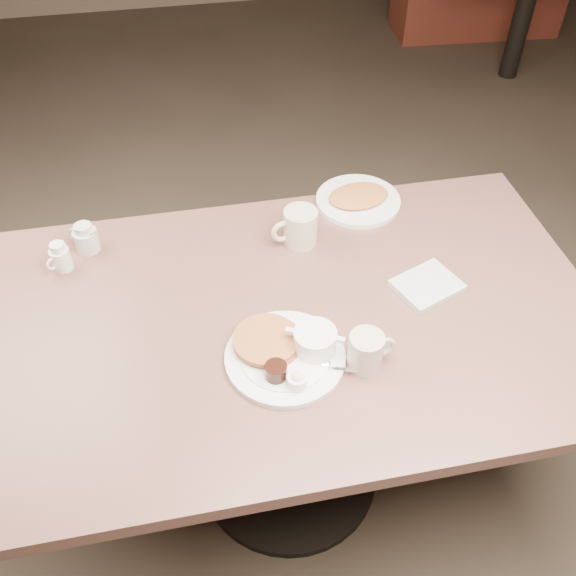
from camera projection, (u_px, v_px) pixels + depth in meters
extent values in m
cube|color=#4C3F33|center=(289.00, 472.00, 2.01)|extent=(7.00, 8.00, 0.02)
cube|color=#84564C|center=(290.00, 320.00, 1.49)|extent=(1.50, 0.90, 0.04)
cylinder|color=black|center=(289.00, 405.00, 1.74)|extent=(0.14, 0.14, 0.69)
cylinder|color=black|center=(289.00, 469.00, 1.99)|extent=(0.56, 0.56, 0.03)
cylinder|color=white|center=(285.00, 357.00, 1.37)|extent=(0.36, 0.36, 0.01)
cylinder|color=white|center=(285.00, 355.00, 1.37)|extent=(0.27, 0.27, 0.00)
cylinder|color=#BC6C37|center=(269.00, 342.00, 1.39)|extent=(0.20, 0.20, 0.01)
cylinder|color=#BC6C37|center=(266.00, 340.00, 1.37)|extent=(0.20, 0.20, 0.01)
cylinder|color=white|center=(315.00, 341.00, 1.36)|extent=(0.13, 0.13, 0.05)
cube|color=white|center=(290.00, 331.00, 1.36)|extent=(0.02, 0.02, 0.01)
cube|color=white|center=(340.00, 340.00, 1.34)|extent=(0.02, 0.02, 0.01)
ellipsoid|color=white|center=(310.00, 334.00, 1.36)|extent=(0.06, 0.06, 0.03)
ellipsoid|color=white|center=(321.00, 340.00, 1.35)|extent=(0.05, 0.05, 0.02)
cylinder|color=black|center=(276.00, 372.00, 1.31)|extent=(0.06, 0.06, 0.04)
cylinder|color=white|center=(297.00, 381.00, 1.30)|extent=(0.06, 0.06, 0.03)
ellipsoid|color=#FFECC5|center=(297.00, 377.00, 1.29)|extent=(0.04, 0.04, 0.02)
cube|color=white|center=(347.00, 370.00, 1.34)|extent=(0.10, 0.04, 0.00)
ellipsoid|color=white|center=(323.00, 362.00, 1.35)|extent=(0.04, 0.03, 0.01)
cylinder|color=beige|center=(366.00, 351.00, 1.34)|extent=(0.08, 0.08, 0.09)
cylinder|color=black|center=(367.00, 339.00, 1.31)|extent=(0.07, 0.07, 0.01)
torus|color=beige|center=(384.00, 347.00, 1.34)|extent=(0.06, 0.02, 0.05)
cube|color=silver|center=(427.00, 286.00, 1.53)|extent=(0.19, 0.17, 0.02)
cylinder|color=beige|center=(300.00, 227.00, 1.63)|extent=(0.10, 0.10, 0.10)
torus|color=beige|center=(283.00, 231.00, 1.61)|extent=(0.07, 0.03, 0.07)
cylinder|color=white|center=(61.00, 259.00, 1.57)|extent=(0.07, 0.07, 0.06)
cylinder|color=white|center=(57.00, 247.00, 1.54)|extent=(0.05, 0.05, 0.02)
cone|color=white|center=(64.00, 244.00, 1.55)|extent=(0.03, 0.03, 0.02)
torus|color=white|center=(52.00, 264.00, 1.55)|extent=(0.03, 0.03, 0.04)
cylinder|color=silver|center=(87.00, 240.00, 1.62)|extent=(0.07, 0.07, 0.06)
cylinder|color=silver|center=(83.00, 228.00, 1.59)|extent=(0.05, 0.05, 0.02)
cone|color=silver|center=(91.00, 232.00, 1.58)|extent=(0.03, 0.03, 0.02)
torus|color=silver|center=(76.00, 235.00, 1.62)|extent=(0.04, 0.03, 0.05)
cylinder|color=white|center=(358.00, 201.00, 1.78)|extent=(0.28, 0.28, 0.01)
ellipsoid|color=orange|center=(358.00, 196.00, 1.76)|extent=(0.19, 0.15, 0.02)
cylinder|color=black|center=(522.00, 19.00, 3.70)|extent=(0.12, 0.12, 0.71)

